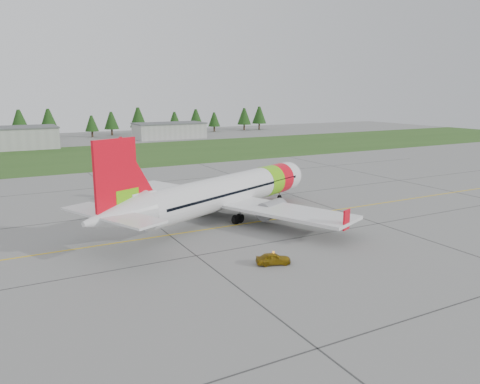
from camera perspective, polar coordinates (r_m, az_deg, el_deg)
ground at (r=55.48m, az=9.10°, el=-5.17°), size 320.00×320.00×0.00m
aircraft at (r=61.49m, az=-1.87°, el=-0.04°), size 36.94×35.06×11.79m
follow_me_car at (r=45.31m, az=4.11°, el=-6.80°), size 1.52×1.64×3.35m
grass_strip at (r=129.10m, az=-13.58°, el=4.51°), size 320.00×50.00×0.03m
taxi_guideline at (r=61.74m, az=4.60°, el=-3.26°), size 120.00×0.25×0.02m
hangar_east at (r=170.45m, az=-8.61°, el=7.36°), size 24.00×12.00×5.20m
treeline at (r=183.13m, az=-18.26°, el=7.96°), size 160.00×8.00×10.00m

